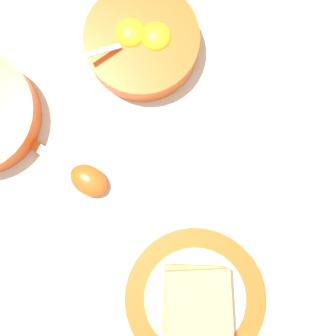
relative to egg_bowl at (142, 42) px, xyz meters
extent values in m
plane|color=beige|center=(-0.15, 0.11, -0.03)|extent=(3.00, 3.00, 0.00)
cylinder|color=#DB5119|center=(0.00, 0.00, 0.00)|extent=(0.17, 0.17, 0.05)
cylinder|color=white|center=(0.00, 0.00, 0.00)|extent=(0.14, 0.14, 0.02)
ellipsoid|color=yellow|center=(0.01, 0.01, 0.02)|extent=(0.04, 0.04, 0.02)
ellipsoid|color=yellow|center=(-0.01, -0.02, 0.02)|extent=(0.04, 0.04, 0.02)
cylinder|color=black|center=(-0.02, 0.00, 0.01)|extent=(0.04, 0.04, 0.00)
ellipsoid|color=silver|center=(0.00, 0.02, 0.02)|extent=(0.03, 0.02, 0.01)
cube|color=silver|center=(0.00, 0.06, 0.04)|extent=(0.01, 0.05, 0.03)
cylinder|color=#DB5119|center=(-0.37, 0.09, -0.02)|extent=(0.20, 0.20, 0.02)
cylinder|color=white|center=(-0.37, 0.09, -0.01)|extent=(0.14, 0.14, 0.00)
cube|color=tan|center=(-0.37, 0.09, 0.00)|extent=(0.12, 0.12, 0.01)
cube|color=tan|center=(-0.38, 0.08, 0.01)|extent=(0.12, 0.12, 0.01)
ellipsoid|color=#DB5119|center=(-0.15, 0.16, -0.01)|extent=(0.07, 0.07, 0.03)
cube|color=#DB5119|center=(-0.09, 0.19, -0.02)|extent=(0.09, 0.06, 0.01)
camera|label=1|loc=(-0.25, 0.07, 0.67)|focal=50.00mm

